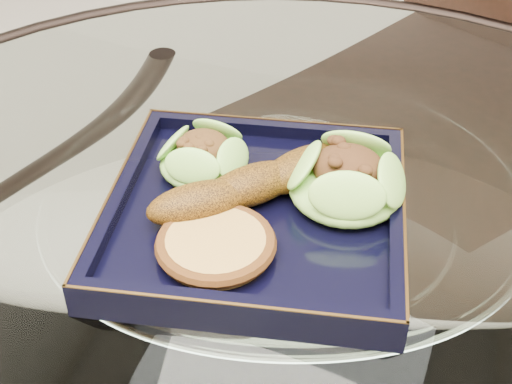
% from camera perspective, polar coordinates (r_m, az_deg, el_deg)
% --- Properties ---
extents(dining_table, '(1.13, 1.13, 0.77)m').
position_cam_1_polar(dining_table, '(0.78, 1.78, -12.21)').
color(dining_table, white).
rests_on(dining_table, ground).
extents(dining_chair, '(0.56, 0.56, 1.00)m').
position_cam_1_polar(dining_chair, '(1.14, 15.81, 1.83)').
color(dining_chair, black).
rests_on(dining_chair, ground).
extents(navy_plate, '(0.33, 0.33, 0.02)m').
position_cam_1_polar(navy_plate, '(0.67, 0.00, -2.04)').
color(navy_plate, black).
rests_on(navy_plate, dining_table).
extents(lettuce_wrap_left, '(0.11, 0.11, 0.03)m').
position_cam_1_polar(lettuce_wrap_left, '(0.70, -4.26, 2.66)').
color(lettuce_wrap_left, '#62A42F').
rests_on(lettuce_wrap_left, navy_plate).
extents(lettuce_wrap_right, '(0.13, 0.13, 0.04)m').
position_cam_1_polar(lettuce_wrap_right, '(0.66, 7.25, 0.69)').
color(lettuce_wrap_right, '#71AD32').
rests_on(lettuce_wrap_right, navy_plate).
extents(roasted_plantain, '(0.15, 0.18, 0.04)m').
position_cam_1_polar(roasted_plantain, '(0.66, -0.35, 0.56)').
color(roasted_plantain, '#663D0A').
rests_on(roasted_plantain, navy_plate).
extents(crumb_patty, '(0.11, 0.11, 0.02)m').
position_cam_1_polar(crumb_patty, '(0.61, -3.23, -4.32)').
color(crumb_patty, '#C39041').
rests_on(crumb_patty, navy_plate).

